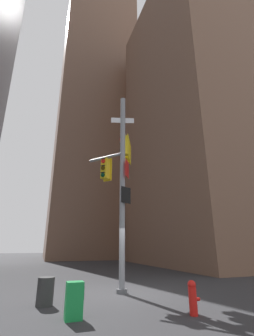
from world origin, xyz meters
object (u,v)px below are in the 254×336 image
Objects in this scene: fire_hydrant at (193,297)px; trash_bin at (45,291)px; signal_pole_assembly at (122,169)px; newspaper_box at (74,300)px.

trash_bin is (-3.81, 2.50, -0.04)m from fire_hydrant.
fire_hydrant reaches higher than trash_bin.
fire_hydrant is (0.70, -4.23, -4.93)m from signal_pole_assembly.
newspaper_box is (-2.44, -3.53, -4.95)m from signal_pole_assembly.
signal_pole_assembly reaches higher than trash_bin.
fire_hydrant is 1.06× the size of trash_bin.
signal_pole_assembly is 10.74× the size of trash_bin.
fire_hydrant is at bearing -12.59° from newspaper_box.
trash_bin is (-0.66, 1.80, -0.03)m from newspaper_box.
signal_pole_assembly is at bearing 55.35° from newspaper_box.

